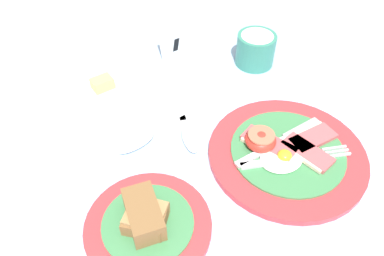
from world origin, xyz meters
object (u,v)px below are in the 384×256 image
breakfast_plate (286,152)px  sugar_cup (256,49)px  butter_dish (103,89)px  teaspoon_by_saucer (186,128)px  teaspoon_near_cup (149,136)px  number_card (174,43)px  bread_plate (147,222)px

breakfast_plate → sugar_cup: (0.08, 0.26, 0.03)m
butter_dish → teaspoon_by_saucer: bearing=-55.5°
teaspoon_by_saucer → teaspoon_near_cup: (-0.07, 0.01, 0.00)m
butter_dish → number_card: bearing=18.0°
sugar_cup → teaspoon_by_saucer: bearing=-148.1°
bread_plate → teaspoon_near_cup: bread_plate is taller
breakfast_plate → sugar_cup: bearing=71.8°
sugar_cup → teaspoon_near_cup: bearing=-155.8°
bread_plate → number_card: 0.42m
butter_dish → number_card: 0.18m
teaspoon_by_saucer → number_card: bearing=173.4°
breakfast_plate → teaspoon_near_cup: 0.24m
butter_dish → number_card: number_card is taller
number_card → teaspoon_by_saucer: size_ratio=0.38×
sugar_cup → teaspoon_by_saucer: size_ratio=0.42×
bread_plate → teaspoon_near_cup: bearing=71.1°
teaspoon_near_cup → sugar_cup: bearing=-172.4°
sugar_cup → teaspoon_near_cup: size_ratio=0.43×
teaspoon_by_saucer → breakfast_plate: bearing=55.4°
breakfast_plate → number_card: number_card is taller
sugar_cup → butter_dish: size_ratio=0.75×
breakfast_plate → bread_plate: bearing=-171.2°
breakfast_plate → butter_dish: (-0.24, 0.29, -0.00)m
butter_dish → bread_plate: bearing=-92.3°
teaspoon_by_saucer → teaspoon_near_cup: same height
breakfast_plate → teaspoon_near_cup: (-0.20, 0.13, -0.01)m
teaspoon_near_cup → breakfast_plate: bearing=130.4°
bread_plate → number_card: size_ratio=2.47×
bread_plate → butter_dish: 0.32m
sugar_cup → teaspoon_by_saucer: (-0.21, -0.13, -0.03)m
butter_dish → breakfast_plate: bearing=-49.7°
number_card → teaspoon_near_cup: size_ratio=0.39×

